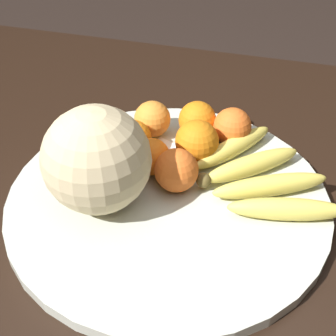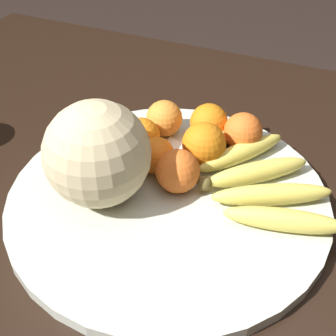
{
  "view_description": "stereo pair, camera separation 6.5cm",
  "coord_description": "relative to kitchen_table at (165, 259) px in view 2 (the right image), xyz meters",
  "views": [
    {
      "loc": [
        -0.13,
        0.45,
        1.24
      ],
      "look_at": [
        0.01,
        -0.03,
        0.83
      ],
      "focal_mm": 50.0,
      "sensor_mm": 36.0,
      "label": 1
    },
    {
      "loc": [
        -0.19,
        0.43,
        1.24
      ],
      "look_at": [
        0.01,
        -0.03,
        0.83
      ],
      "focal_mm": 50.0,
      "sensor_mm": 36.0,
      "label": 2
    }
  ],
  "objects": [
    {
      "name": "orange_back_right",
      "position": [
        -0.0,
        -0.18,
        0.14
      ],
      "size": [
        0.06,
        0.06,
        0.06
      ],
      "color": "orange",
      "rests_on": "fruit_bowl"
    },
    {
      "name": "orange_mid_center",
      "position": [
        -0.0,
        -0.05,
        0.14
      ],
      "size": [
        0.06,
        0.06,
        0.06
      ],
      "color": "orange",
      "rests_on": "fruit_bowl"
    },
    {
      "name": "orange_front_left",
      "position": [
        0.07,
        -0.17,
        0.14
      ],
      "size": [
        0.06,
        0.06,
        0.06
      ],
      "color": "orange",
      "rests_on": "fruit_bowl"
    },
    {
      "name": "orange_back_left",
      "position": [
        -0.01,
        -0.12,
        0.14
      ],
      "size": [
        0.07,
        0.07,
        0.07
      ],
      "color": "orange",
      "rests_on": "fruit_bowl"
    },
    {
      "name": "kitchen_table",
      "position": [
        0.0,
        0.0,
        0.0
      ],
      "size": [
        1.37,
        1.09,
        0.76
      ],
      "color": "black",
      "rests_on": "ground_plane"
    },
    {
      "name": "orange_side_extra",
      "position": [
        0.09,
        -0.11,
        0.14
      ],
      "size": [
        0.06,
        0.06,
        0.06
      ],
      "color": "orange",
      "rests_on": "fruit_bowl"
    },
    {
      "name": "fruit_bowl",
      "position": [
        0.01,
        -0.03,
        0.1
      ],
      "size": [
        0.47,
        0.47,
        0.02
      ],
      "color": "beige",
      "rests_on": "kitchen_table"
    },
    {
      "name": "orange_front_right",
      "position": [
        0.05,
        -0.07,
        0.14
      ],
      "size": [
        0.06,
        0.06,
        0.06
      ],
      "color": "orange",
      "rests_on": "fruit_bowl"
    },
    {
      "name": "produce_tag",
      "position": [
        0.03,
        -0.13,
        0.11
      ],
      "size": [
        0.09,
        0.06,
        0.0
      ],
      "rotation": [
        0.0,
        0.0,
        -0.4
      ],
      "color": "white",
      "rests_on": "fruit_bowl"
    },
    {
      "name": "banana_bunch",
      "position": [
        -0.1,
        -0.1,
        0.13
      ],
      "size": [
        0.26,
        0.27,
        0.03
      ],
      "rotation": [
        0.0,
        0.0,
        3.85
      ],
      "color": "brown",
      "rests_on": "fruit_bowl"
    },
    {
      "name": "melon",
      "position": [
        0.1,
        0.01,
        0.19
      ],
      "size": [
        0.15,
        0.15,
        0.15
      ],
      "color": "beige",
      "rests_on": "fruit_bowl"
    },
    {
      "name": "orange_top_small",
      "position": [
        -0.06,
        -0.18,
        0.14
      ],
      "size": [
        0.06,
        0.06,
        0.06
      ],
      "color": "orange",
      "rests_on": "fruit_bowl"
    }
  ]
}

